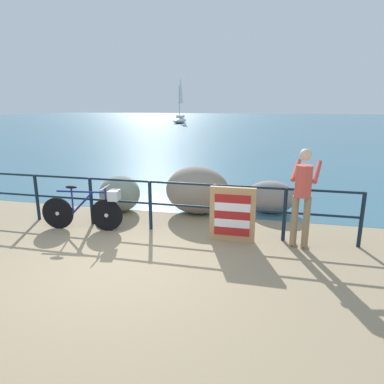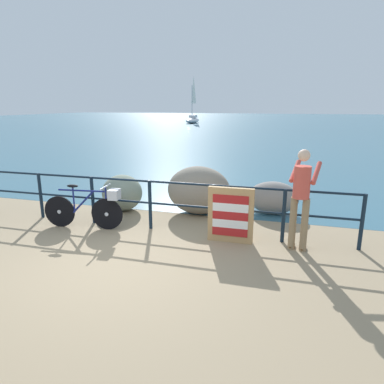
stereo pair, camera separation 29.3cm
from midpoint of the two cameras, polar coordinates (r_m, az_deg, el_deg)
name	(u,v)px [view 2 (the right image)]	position (r m, az deg, el deg)	size (l,w,h in m)	color
ground_plane	(250,141)	(24.83, 10.01, 8.28)	(120.00, 120.00, 0.10)	#937F60
sea_surface	(272,122)	(52.51, 13.29, 11.29)	(120.00, 90.00, 0.01)	#38667A
promenade_railing	(150,199)	(7.00, -5.82, -1.16)	(7.99, 0.07, 1.02)	black
bicycle	(89,207)	(7.28, -15.57, -2.39)	(1.69, 0.48, 0.92)	black
person_at_railing	(301,195)	(6.18, 18.97, -0.52)	(0.55, 0.67, 1.78)	#8C7251
folded_deckchair_stack	(231,215)	(6.38, 7.73, -3.84)	(0.84, 0.10, 1.04)	tan
breakwater_boulder_main	(199,190)	(7.98, 2.16, 0.30)	(1.48, 1.06, 1.12)	gray
breakwater_boulder_left	(122,193)	(8.38, -10.54, -0.13)	(0.96, 0.93, 0.87)	gray
breakwater_boulder_right	(273,198)	(8.29, 14.32, -0.91)	(1.18, 0.78, 0.75)	gray
sailboat	(193,118)	(47.24, 0.29, 12.22)	(1.41, 4.43, 6.16)	white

